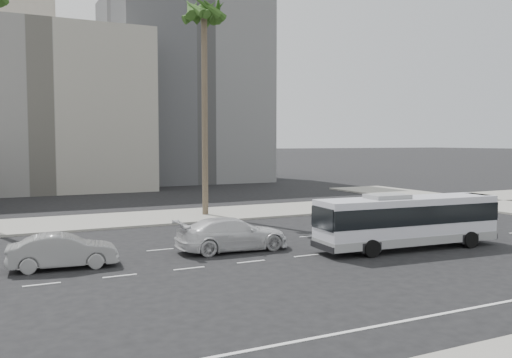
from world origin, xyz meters
TOP-DOWN VIEW (x-y plane):
  - ground at (0.00, 0.00)m, footprint 700.00×700.00m
  - sidewalk_north at (0.00, 15.50)m, footprint 120.00×7.00m
  - midrise_beige_west at (-12.00, 45.00)m, footprint 24.00×18.00m
  - midrise_gray_center at (8.00, 52.00)m, footprint 20.00×20.00m
  - civic_tower at (-2.00, 250.00)m, footprint 42.00×42.00m
  - highrise_right at (45.00, 230.00)m, footprint 26.00×26.00m
  - highrise_far at (70.00, 260.00)m, footprint 22.00×22.00m
  - city_bus at (2.58, -0.80)m, footprint 10.14×2.90m
  - car_a at (-5.72, 2.78)m, footprint 2.51×5.85m
  - car_b at (-13.91, 2.53)m, footprint 2.01×4.73m
  - palm_near at (-2.49, 15.14)m, footprint 4.79×4.79m

SIDE VIEW (x-z plane):
  - ground at x=0.00m, z-range 0.00..0.00m
  - sidewalk_north at x=0.00m, z-range 0.00..0.15m
  - car_b at x=-13.91m, z-range 0.00..1.52m
  - car_a at x=-5.72m, z-range 0.00..1.68m
  - city_bus at x=2.58m, z-range 0.07..2.95m
  - midrise_beige_west at x=-12.00m, z-range 0.00..18.00m
  - midrise_gray_center at x=8.00m, z-range 0.00..26.00m
  - palm_near at x=-2.49m, z-range 6.54..22.67m
  - highrise_far at x=70.00m, z-range 0.00..60.00m
  - highrise_right at x=45.00m, z-range 0.00..70.00m
  - civic_tower at x=-2.00m, z-range -25.67..103.33m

